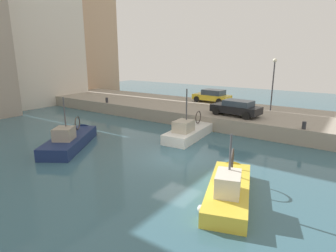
{
  "coord_description": "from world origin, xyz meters",
  "views": [
    {
      "loc": [
        -13.93,
        -8.86,
        6.35
      ],
      "look_at": [
        2.58,
        2.49,
        1.2
      ],
      "focal_mm": 29.72,
      "sensor_mm": 36.0,
      "label": 1
    }
  ],
  "objects_px": {
    "fishing_boat_yellow": "(229,192)",
    "quay_streetlamp": "(274,76)",
    "fishing_boat_white": "(191,135)",
    "mooring_bollard_mid": "(304,125)",
    "parked_car_yellow": "(212,96)",
    "parked_car_black": "(236,108)",
    "mooring_bollard_north": "(107,100)",
    "fishing_boat_navy": "(72,144)"
  },
  "relations": [
    {
      "from": "fishing_boat_yellow",
      "to": "quay_streetlamp",
      "type": "bearing_deg",
      "value": 8.56
    },
    {
      "from": "fishing_boat_white",
      "to": "mooring_bollard_mid",
      "type": "height_order",
      "value": "fishing_boat_white"
    },
    {
      "from": "fishing_boat_white",
      "to": "parked_car_yellow",
      "type": "xyz_separation_m",
      "value": [
        9.47,
        2.81,
        1.8
      ]
    },
    {
      "from": "parked_car_black",
      "to": "quay_streetlamp",
      "type": "bearing_deg",
      "value": -24.49
    },
    {
      "from": "parked_car_black",
      "to": "mooring_bollard_north",
      "type": "height_order",
      "value": "parked_car_black"
    },
    {
      "from": "fishing_boat_navy",
      "to": "mooring_bollard_north",
      "type": "bearing_deg",
      "value": 33.76
    },
    {
      "from": "mooring_bollard_north",
      "to": "quay_streetlamp",
      "type": "xyz_separation_m",
      "value": [
        5.65,
        -16.18,
        2.98
      ]
    },
    {
      "from": "mooring_bollard_mid",
      "to": "mooring_bollard_north",
      "type": "distance_m",
      "value": 20.0
    },
    {
      "from": "fishing_boat_navy",
      "to": "quay_streetlamp",
      "type": "bearing_deg",
      "value": -33.18
    },
    {
      "from": "fishing_boat_yellow",
      "to": "mooring_bollard_mid",
      "type": "relative_size",
      "value": 11.6
    },
    {
      "from": "fishing_boat_white",
      "to": "mooring_bollard_north",
      "type": "bearing_deg",
      "value": 78.19
    },
    {
      "from": "fishing_boat_navy",
      "to": "mooring_bollard_mid",
      "type": "distance_m",
      "value": 16.69
    },
    {
      "from": "mooring_bollard_mid",
      "to": "fishing_boat_white",
      "type": "bearing_deg",
      "value": 108.37
    },
    {
      "from": "fishing_boat_yellow",
      "to": "parked_car_yellow",
      "type": "relative_size",
      "value": 1.52
    },
    {
      "from": "fishing_boat_white",
      "to": "quay_streetlamp",
      "type": "xyz_separation_m",
      "value": [
        8.22,
        -3.91,
        4.34
      ]
    },
    {
      "from": "fishing_boat_navy",
      "to": "fishing_boat_white",
      "type": "distance_m",
      "value": 9.1
    },
    {
      "from": "parked_car_yellow",
      "to": "fishing_boat_white",
      "type": "bearing_deg",
      "value": -163.49
    },
    {
      "from": "parked_car_black",
      "to": "mooring_bollard_north",
      "type": "xyz_separation_m",
      "value": [
        -1.59,
        14.33,
        -0.43
      ]
    },
    {
      "from": "fishing_boat_navy",
      "to": "quay_streetlamp",
      "type": "distance_m",
      "value": 18.55
    },
    {
      "from": "parked_car_yellow",
      "to": "mooring_bollard_north",
      "type": "xyz_separation_m",
      "value": [
        -6.91,
        9.47,
        -0.44
      ]
    },
    {
      "from": "fishing_boat_white",
      "to": "mooring_bollard_north",
      "type": "height_order",
      "value": "fishing_boat_white"
    },
    {
      "from": "fishing_boat_white",
      "to": "parked_car_black",
      "type": "height_order",
      "value": "fishing_boat_white"
    },
    {
      "from": "fishing_boat_white",
      "to": "fishing_boat_yellow",
      "type": "bearing_deg",
      "value": -139.66
    },
    {
      "from": "fishing_boat_yellow",
      "to": "parked_car_black",
      "type": "bearing_deg",
      "value": 20.0
    },
    {
      "from": "fishing_boat_navy",
      "to": "fishing_boat_white",
      "type": "height_order",
      "value": "fishing_boat_white"
    },
    {
      "from": "fishing_boat_white",
      "to": "parked_car_black",
      "type": "relative_size",
      "value": 1.53
    },
    {
      "from": "fishing_boat_white",
      "to": "mooring_bollard_mid",
      "type": "distance_m",
      "value": 8.25
    },
    {
      "from": "mooring_bollard_north",
      "to": "fishing_boat_navy",
      "type": "bearing_deg",
      "value": -146.24
    },
    {
      "from": "fishing_boat_navy",
      "to": "parked_car_yellow",
      "type": "xyz_separation_m",
      "value": [
        16.35,
        -3.16,
        1.82
      ]
    },
    {
      "from": "fishing_boat_yellow",
      "to": "parked_car_black",
      "type": "relative_size",
      "value": 1.46
    },
    {
      "from": "parked_car_yellow",
      "to": "mooring_bollard_mid",
      "type": "bearing_deg",
      "value": -123.25
    },
    {
      "from": "parked_car_yellow",
      "to": "mooring_bollard_mid",
      "type": "xyz_separation_m",
      "value": [
        -6.91,
        -10.53,
        -0.44
      ]
    },
    {
      "from": "fishing_boat_navy",
      "to": "parked_car_black",
      "type": "relative_size",
      "value": 1.56
    },
    {
      "from": "quay_streetlamp",
      "to": "fishing_boat_navy",
      "type": "bearing_deg",
      "value": 146.82
    },
    {
      "from": "fishing_boat_navy",
      "to": "fishing_boat_yellow",
      "type": "distance_m",
      "value": 12.22
    },
    {
      "from": "parked_car_yellow",
      "to": "quay_streetlamp",
      "type": "height_order",
      "value": "quay_streetlamp"
    },
    {
      "from": "fishing_boat_yellow",
      "to": "parked_car_black",
      "type": "xyz_separation_m",
      "value": [
        11.52,
        4.19,
        1.79
      ]
    },
    {
      "from": "parked_car_yellow",
      "to": "mooring_bollard_mid",
      "type": "distance_m",
      "value": 12.6
    },
    {
      "from": "mooring_bollard_north",
      "to": "fishing_boat_yellow",
      "type": "bearing_deg",
      "value": -118.18
    },
    {
      "from": "mooring_bollard_north",
      "to": "quay_streetlamp",
      "type": "distance_m",
      "value": 17.4
    },
    {
      "from": "parked_car_black",
      "to": "mooring_bollard_north",
      "type": "bearing_deg",
      "value": 96.34
    },
    {
      "from": "mooring_bollard_mid",
      "to": "quay_streetlamp",
      "type": "distance_m",
      "value": 7.44
    }
  ]
}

